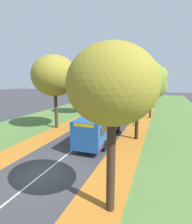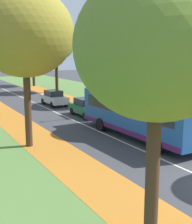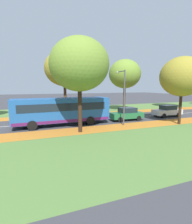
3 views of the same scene
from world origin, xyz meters
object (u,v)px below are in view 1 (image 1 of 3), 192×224
Objects in this scene: tree_right_near at (139,82)px; bus at (102,123)px; tree_left_near at (55,76)px; streetlamp_right at (132,99)px; car_green_lead at (121,116)px; tree_left_mid at (86,80)px; tree_right_nearest at (112,86)px; tree_right_far at (155,78)px; tree_left_far at (108,79)px; car_silver_following at (127,109)px; tree_left_distant at (118,81)px; tree_right_distant at (156,76)px; tree_right_mid at (152,86)px.

tree_right_near is 0.82× the size of bus.
tree_left_near is 10.76m from streetlamp_right.
streetlamp_right reaches higher than car_green_lead.
tree_left_mid is at bearing 120.74° from bus.
tree_right_far is (0.48, 34.83, 0.51)m from tree_right_nearest.
tree_left_far reaches higher than car_silver_following.
bus is (6.81, -34.85, -4.07)m from tree_left_distant.
bus is (-3.59, -1.05, -4.49)m from tree_right_near.
tree_left_far is 11.09m from tree_right_far.
car_green_lead is (7.04, -26.77, -4.96)m from tree_left_distant.
tree_right_distant is at bearing 42.36° from tree_left_far.
tree_right_nearest is 1.35× the size of streetlamp_right.
car_green_lead is at bearing -75.26° from tree_left_distant.
tree_right_distant is (-0.22, 9.55, 0.54)m from tree_right_far.
tree_left_far reaches higher than tree_left_distant.
tree_right_mid is 0.72× the size of bus.
tree_left_near reaches higher than tree_left_mid.
tree_left_mid reaches higher than car_silver_following.
tree_left_far reaches higher than tree_right_nearest.
bus is at bearing -99.88° from tree_right_far.
tree_right_far reaches higher than car_silver_following.
tree_left_mid is 11.19m from streetlamp_right.
tree_left_mid is 11.47m from tree_right_mid.
tree_right_nearest is 0.81× the size of tree_right_distant.
tree_left_near is at bearing -139.17° from car_green_lead.
streetlamp_right is at bearing -41.66° from car_green_lead.
tree_left_far is (0.29, 22.65, -0.58)m from tree_left_near.
tree_right_far is (11.37, 23.00, -0.13)m from tree_left_near.
car_silver_following is at bearing 104.94° from streetlamp_right.
tree_right_far is 2.14× the size of car_silver_following.
tree_left_mid is at bearing -177.09° from tree_right_mid.
tree_right_far is 2.14× the size of car_green_lead.
streetlamp_right is at bearing -72.49° from tree_left_distant.
tree_right_nearest is 0.94× the size of tree_right_near.
tree_right_nearest is at bearing -91.11° from tree_right_mid.
tree_right_nearest is at bearing -76.66° from tree_left_distant.
tree_right_distant reaches higher than tree_right_nearest.
tree_right_mid is (11.41, 0.58, -0.99)m from tree_left_mid.
bus is (-4.28, -12.57, -3.61)m from tree_right_mid.
streetlamp_right is at bearing -63.68° from tree_left_far.
tree_right_nearest is 44.40m from tree_right_distant.
tree_left_near is 1.05× the size of tree_left_far.
tree_left_near reaches higher than tree_left_far.
tree_left_distant is at bearing 116.46° from tree_right_mid.
streetlamp_right is 3.92m from car_green_lead.
tree_left_far is 20.34m from streetlamp_right.
tree_right_far is (11.12, -10.07, 0.94)m from tree_left_distant.
tree_left_near is at bearing 132.61° from tree_right_nearest.
tree_right_nearest is 11.66m from bus.
tree_right_mid is 6.76m from streetlamp_right.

